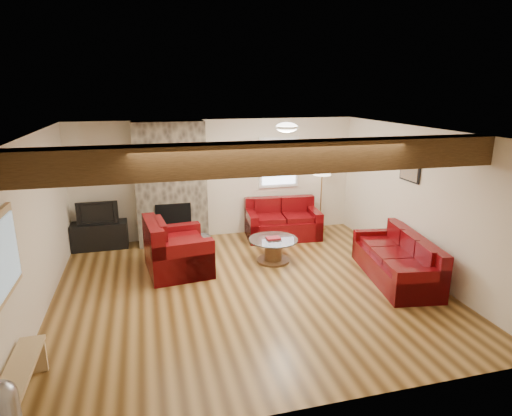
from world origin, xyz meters
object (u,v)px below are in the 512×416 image
at_px(television, 98,212).
at_px(floor_lamp, 322,173).
at_px(coffee_table, 273,250).
at_px(armchair_red, 178,245).
at_px(sofa_three, 396,257).
at_px(tv_cabinet, 100,235).
at_px(loveseat, 283,219).

bearing_deg(television, floor_lamp, 0.24).
bearing_deg(coffee_table, television, 153.86).
bearing_deg(armchair_red, sofa_three, -116.21).
bearing_deg(armchair_red, television, 36.52).
height_order(tv_cabinet, television, television).
xyz_separation_m(sofa_three, floor_lamp, (-0.17, 2.80, 0.93)).
xyz_separation_m(armchair_red, television, (-1.42, 1.52, 0.28)).
height_order(armchair_red, tv_cabinet, armchair_red).
relative_size(loveseat, armchair_red, 1.31).
distance_m(sofa_three, loveseat, 2.74).
xyz_separation_m(sofa_three, coffee_table, (-1.77, 1.23, -0.16)).
relative_size(loveseat, television, 1.96).
bearing_deg(sofa_three, armchair_red, -100.77).
bearing_deg(coffee_table, loveseat, 64.66).
relative_size(tv_cabinet, television, 1.36).
distance_m(loveseat, television, 3.78).
height_order(sofa_three, floor_lamp, floor_lamp).
height_order(armchair_red, coffee_table, armchair_red).
distance_m(sofa_three, floor_lamp, 2.95).
bearing_deg(loveseat, floor_lamp, 22.77).
distance_m(loveseat, tv_cabinet, 3.77).
bearing_deg(tv_cabinet, armchair_red, -46.93).
bearing_deg(television, coffee_table, -26.14).
relative_size(sofa_three, television, 2.53).
relative_size(loveseat, tv_cabinet, 1.44).
xyz_separation_m(sofa_three, armchair_red, (-3.51, 1.25, 0.09)).
height_order(sofa_three, armchair_red, armchair_red).
relative_size(armchair_red, coffee_table, 1.30).
distance_m(coffee_table, floor_lamp, 2.49).
bearing_deg(coffee_table, floor_lamp, 44.54).
bearing_deg(tv_cabinet, coffee_table, -26.14).
height_order(coffee_table, television, television).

